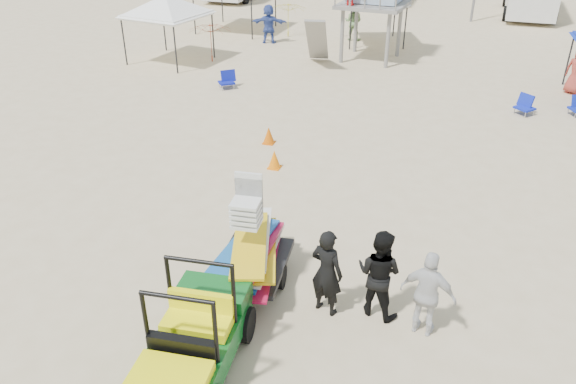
% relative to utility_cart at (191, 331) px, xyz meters
% --- Properties ---
extents(ground, '(140.00, 140.00, 0.00)m').
position_rel_utility_cart_xyz_m(ground, '(-0.24, 0.69, -0.82)').
color(ground, beige).
rests_on(ground, ground).
extents(utility_cart, '(1.41, 2.44, 1.77)m').
position_rel_utility_cart_xyz_m(utility_cart, '(0.00, 0.00, 0.00)').
color(utility_cart, '#0D581C').
rests_on(utility_cart, ground).
extents(surf_trailer, '(1.42, 2.33, 2.00)m').
position_rel_utility_cart_xyz_m(surf_trailer, '(0.00, 2.33, -0.01)').
color(surf_trailer, black).
rests_on(surf_trailer, ground).
extents(man_left, '(0.69, 0.55, 1.65)m').
position_rel_utility_cart_xyz_m(man_left, '(1.52, 2.03, 0.00)').
color(man_left, black).
rests_on(man_left, ground).
extents(man_mid, '(0.94, 0.82, 1.66)m').
position_rel_utility_cart_xyz_m(man_mid, '(2.37, 2.28, 0.01)').
color(man_mid, black).
rests_on(man_mid, ground).
extents(man_right, '(0.98, 0.54, 1.58)m').
position_rel_utility_cart_xyz_m(man_right, '(3.22, 2.03, -0.03)').
color(man_right, silver).
rests_on(man_right, ground).
extents(umbrella_a, '(1.87, 1.90, 1.62)m').
position_rel_utility_cart_xyz_m(umbrella_a, '(-7.28, 15.81, -0.02)').
color(umbrella_a, '#A92D12').
rests_on(umbrella_a, ground).
extents(umbrella_b, '(2.12, 2.15, 1.62)m').
position_rel_utility_cart_xyz_m(umbrella_b, '(-5.66, 21.12, -0.01)').
color(umbrella_b, yellow).
rests_on(umbrella_b, ground).
extents(cone_near, '(0.34, 0.34, 0.50)m').
position_rel_utility_cart_xyz_m(cone_near, '(-1.28, 7.09, -0.57)').
color(cone_near, orange).
rests_on(cone_near, ground).
extents(cone_far, '(0.34, 0.34, 0.50)m').
position_rel_utility_cart_xyz_m(cone_far, '(-1.99, 8.57, -0.57)').
color(cone_far, '#DA5C06').
rests_on(cone_far, ground).
extents(beach_chair_a, '(0.74, 0.85, 0.64)m').
position_rel_utility_cart_xyz_m(beach_chair_a, '(-5.22, 12.89, -0.51)').
color(beach_chair_a, '#0E199B').
rests_on(beach_chair_a, ground).
extents(beach_chair_c, '(0.74, 0.85, 0.64)m').
position_rel_utility_cart_xyz_m(beach_chair_c, '(5.11, 13.55, -0.51)').
color(beach_chair_c, '#1022B2').
rests_on(beach_chair_c, ground).
extents(distant_beachgoers, '(19.32, 15.98, 1.78)m').
position_rel_utility_cart_xyz_m(distant_beachgoers, '(-0.50, 20.71, 0.05)').
color(distant_beachgoers, '#AC3D31').
rests_on(distant_beachgoers, ground).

